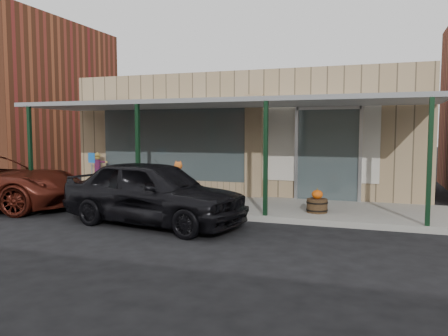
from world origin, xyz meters
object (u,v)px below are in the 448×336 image
(handicap_sign, at_px, (92,170))
(barrel_pumpkin, at_px, (317,204))
(barrel_scarecrow, at_px, (98,177))
(parked_sedan, at_px, (153,192))

(handicap_sign, bearing_deg, barrel_pumpkin, 19.42)
(barrel_scarecrow, xyz_separation_m, barrel_pumpkin, (7.98, -1.83, -0.24))
(barrel_scarecrow, relative_size, parked_sedan, 0.28)
(barrel_pumpkin, relative_size, handicap_sign, 0.43)
(barrel_pumpkin, height_order, parked_sedan, parked_sedan)
(barrel_scarecrow, relative_size, barrel_pumpkin, 2.16)
(handicap_sign, distance_m, parked_sedan, 3.61)
(parked_sedan, bearing_deg, barrel_pumpkin, -50.04)
(barrel_scarecrow, height_order, handicap_sign, handicap_sign)
(barrel_pumpkin, distance_m, parked_sedan, 4.21)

